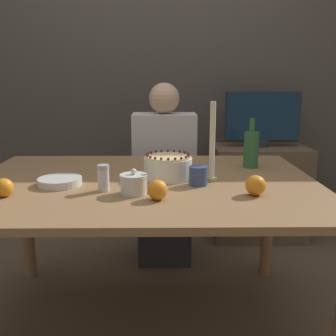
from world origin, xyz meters
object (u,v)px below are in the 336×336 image
sugar_shaker (104,178)px  person_man_blue_shirt (164,186)px  cake (168,167)px  sugar_bowl (134,184)px  candle (212,148)px  tv_monitor (262,118)px  bottle (251,149)px

sugar_shaker → person_man_blue_shirt: bearing=75.1°
cake → sugar_shaker: bearing=-142.4°
sugar_shaker → person_man_blue_shirt: (0.25, 0.94, -0.29)m
cake → sugar_bowl: cake is taller
sugar_bowl → person_man_blue_shirt: bearing=82.8°
candle → tv_monitor: bearing=66.3°
bottle → person_man_blue_shirt: 0.75m
person_man_blue_shirt → sugar_shaker: bearing=75.1°
sugar_bowl → person_man_blue_shirt: (0.12, 0.98, -0.28)m
cake → bottle: 0.49m
candle → person_man_blue_shirt: (-0.21, 0.78, -0.39)m
bottle → candle: bearing=-130.7°
sugar_shaker → tv_monitor: bearing=53.6°
sugar_shaker → bottle: (0.69, 0.43, 0.04)m
candle → bottle: size_ratio=1.38×
bottle → tv_monitor: bearing=72.8°
tv_monitor → sugar_bowl: bearing=-121.8°
candle → cake: bearing=165.7°
cake → person_man_blue_shirt: person_man_blue_shirt is taller
bottle → person_man_blue_shirt: bearing=131.0°
candle → person_man_blue_shirt: size_ratio=0.30×
candle → bottle: (0.23, 0.27, -0.05)m
sugar_bowl → cake: bearing=60.7°
sugar_shaker → bottle: bearing=31.7°
candle → sugar_bowl: bearing=-149.3°
tv_monitor → bottle: bearing=-107.2°
bottle → cake: bearing=-152.4°
candle → person_man_blue_shirt: person_man_blue_shirt is taller
candle → bottle: 0.36m
cake → tv_monitor: 1.32m
sugar_shaker → person_man_blue_shirt: size_ratio=0.09×
cake → sugar_bowl: size_ratio=1.97×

